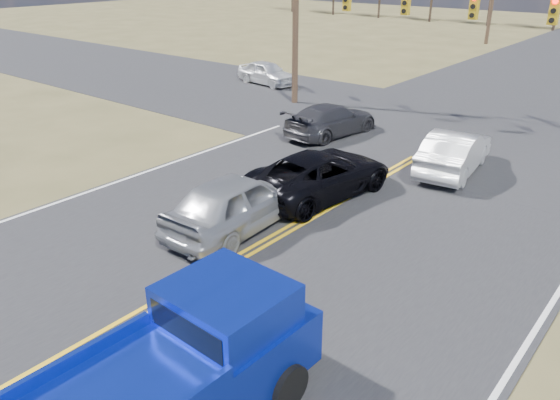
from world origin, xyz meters
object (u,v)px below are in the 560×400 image
Objects in this scene: black_suv at (320,174)px; pickup_truck at (167,383)px; silver_suv at (237,202)px; white_car_queue at (454,152)px; cross_car_west at (267,73)px; dgrey_car_queue at (331,120)px.

pickup_truck is at bearing 119.39° from black_suv.
silver_suv reaches higher than black_suv.
white_car_queue reaches higher than cross_car_west.
pickup_truck is at bearing 122.01° from silver_suv.
pickup_truck reaches higher than black_suv.
white_car_queue is 5.99m from dgrey_car_queue.
black_suv is 1.15× the size of white_car_queue.
silver_suv is at bearing 62.84° from white_car_queue.
white_car_queue is 1.12× the size of cross_car_west.
black_suv reaches higher than dgrey_car_queue.
dgrey_car_queue is (-5.92, 0.92, -0.07)m from white_car_queue.
white_car_queue is at bearing 178.10° from dgrey_car_queue.
black_suv is at bearing 113.46° from pickup_truck.
pickup_truck is 1.28× the size of white_car_queue.
dgrey_car_queue is at bearing -51.32° from black_suv.
black_suv is (0.42, 3.43, -0.09)m from silver_suv.
silver_suv is at bearing -134.94° from cross_car_west.
pickup_truck is 1.25× the size of dgrey_car_queue.
white_car_queue is at bearing -108.47° from cross_car_west.
cross_car_west reaches higher than dgrey_car_queue.
silver_suv is at bearing 115.24° from dgrey_car_queue.
black_suv is 1.12× the size of dgrey_car_queue.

